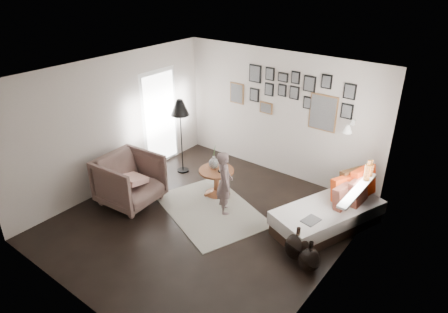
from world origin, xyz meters
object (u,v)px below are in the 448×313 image
Objects in this scene: pedestal_table at (217,183)px; demijohn_small at (309,259)px; daybed at (330,211)px; vase at (214,161)px; child at (225,183)px; armchair at (130,180)px; magazine_basket at (114,186)px; floor_lamp at (180,110)px; demijohn_large at (297,246)px.

pedestal_table reaches higher than demijohn_small.
daybed is at bearing 100.79° from demijohn_small.
vase reaches higher than demijohn_small.
child is (-1.92, 0.45, 0.41)m from demijohn_small.
vase is 1.60m from armchair.
armchair is at bearing -174.03° from demijohn_small.
daybed reaches higher than magazine_basket.
floor_lamp reaches higher than magazine_basket.
child is (1.67, -0.68, -0.79)m from floor_lamp.
daybed reaches higher than pedestal_table.
daybed is at bearing 87.65° from demijohn_large.
armchair is (-3.28, -1.57, 0.17)m from daybed.
daybed is 3.64m from armchair.
vase is 1.33m from floor_lamp.
vase is at bearing 39.78° from magazine_basket.
floor_lamp is at bearing 23.11° from child.
magazine_basket is at bearing -136.22° from daybed.
vase is 0.40× the size of child.
daybed is 1.87m from child.
floor_lamp is at bearing 162.99° from demijohn_large.
vase reaches higher than pedestal_table.
daybed is at bearing 1.15° from floor_lamp.
child reaches higher than magazine_basket.
demijohn_small is (2.42, -0.84, -0.05)m from pedestal_table.
demijohn_large is at bearing -18.62° from pedestal_table.
magazine_basket is (-1.58, -1.23, -0.07)m from pedestal_table.
vase reaches higher than magazine_basket.
pedestal_table is 2.26m from demijohn_large.
magazine_basket is 0.69× the size of demijohn_small.
armchair reaches higher than pedestal_table.
magazine_basket is (-0.49, -0.02, -0.29)m from armchair.
child is (-1.69, -0.75, 0.30)m from daybed.
vase is at bearing -150.58° from daybed.
pedestal_table is at bearing -14.04° from vase.
child is (0.49, -0.39, 0.35)m from pedestal_table.
vase is 0.95× the size of demijohn_small.
demijohn_small is at bearing -19.21° from pedestal_table.
child is at bearing 168.56° from demijohn_large.
vase is 1.36× the size of magazine_basket.
vase is at bearing 165.96° from pedestal_table.
floor_lamp reaches higher than daybed.
vase is 0.23× the size of daybed.
vase reaches higher than daybed.
pedestal_table is 0.32× the size of daybed.
magazine_basket is at bearing -105.07° from floor_lamp.
demijohn_large is at bearing -146.12° from child.
demijohn_large is (3.31, -1.01, -1.18)m from floor_lamp.
child is (2.08, 0.84, 0.42)m from magazine_basket.
demijohn_small is at bearing -19.05° from vase.
vase is 0.47× the size of armchair.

